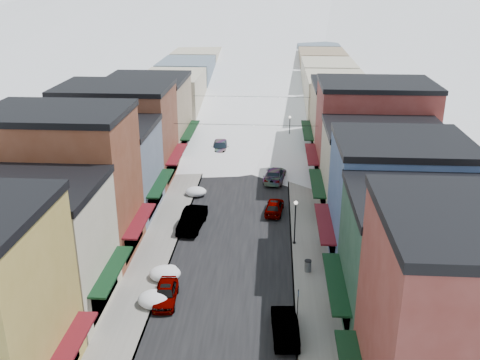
# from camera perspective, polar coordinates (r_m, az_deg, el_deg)

# --- Properties ---
(road) EXTENTS (10.00, 160.00, 0.01)m
(road) POSITION_cam_1_polar(r_m,az_deg,el_deg) (81.94, 1.34, 5.39)
(road) COLOR black
(road) RESTS_ON ground
(sidewalk_left) EXTENTS (3.20, 160.00, 0.15)m
(sidewalk_left) POSITION_cam_1_polar(r_m,az_deg,el_deg) (82.45, -3.27, 5.51)
(sidewalk_left) COLOR gray
(sidewalk_left) RESTS_ON ground
(sidewalk_right) EXTENTS (3.20, 160.00, 0.15)m
(sidewalk_right) POSITION_cam_1_polar(r_m,az_deg,el_deg) (81.92, 5.98, 5.33)
(sidewalk_right) COLOR gray
(sidewalk_right) RESTS_ON ground
(curb_left) EXTENTS (0.10, 160.00, 0.15)m
(curb_left) POSITION_cam_1_polar(r_m,az_deg,el_deg) (82.27, -2.19, 5.50)
(curb_left) COLOR slate
(curb_left) RESTS_ON ground
(curb_right) EXTENTS (0.10, 160.00, 0.15)m
(curb_right) POSITION_cam_1_polar(r_m,az_deg,el_deg) (81.87, 4.89, 5.36)
(curb_right) COLOR slate
(curb_right) RESTS_ON ground
(bldg_l_cream) EXTENTS (11.30, 8.20, 9.50)m
(bldg_l_cream) POSITION_cam_1_polar(r_m,az_deg,el_deg) (39.45, -21.54, -6.75)
(bldg_l_cream) COLOR beige
(bldg_l_cream) RESTS_ON ground
(bldg_l_brick_near) EXTENTS (12.30, 8.20, 12.50)m
(bldg_l_brick_near) POSITION_cam_1_polar(r_m,az_deg,el_deg) (45.69, -18.31, -0.44)
(bldg_l_brick_near) COLOR brown
(bldg_l_brick_near) RESTS_ON ground
(bldg_l_grayblue) EXTENTS (11.30, 9.20, 9.00)m
(bldg_l_grayblue) POSITION_cam_1_polar(r_m,az_deg,el_deg) (53.57, -14.37, 1.13)
(bldg_l_grayblue) COLOR slate
(bldg_l_grayblue) RESTS_ON ground
(bldg_l_brick_far) EXTENTS (13.30, 9.20, 11.00)m
(bldg_l_brick_far) POSITION_cam_1_polar(r_m,az_deg,el_deg) (61.73, -12.87, 4.88)
(bldg_l_brick_far) COLOR brown
(bldg_l_brick_far) RESTS_ON ground
(bldg_l_tan) EXTENTS (11.30, 11.20, 10.00)m
(bldg_l_tan) POSITION_cam_1_polar(r_m,az_deg,el_deg) (70.92, -9.85, 6.77)
(bldg_l_tan) COLOR #967F62
(bldg_l_tan) RESTS_ON ground
(bldg_r_green) EXTENTS (11.30, 9.20, 9.50)m
(bldg_r_green) POSITION_cam_1_polar(r_m,az_deg,el_deg) (36.76, 19.12, -8.52)
(bldg_r_green) COLOR #204432
(bldg_r_green) RESTS_ON ground
(bldg_r_blue) EXTENTS (11.30, 9.20, 10.50)m
(bldg_r_blue) POSITION_cam_1_polar(r_m,az_deg,el_deg) (44.38, 16.38, -2.25)
(bldg_r_blue) COLOR #3C5688
(bldg_r_blue) RESTS_ON ground
(bldg_r_cream) EXTENTS (12.30, 9.20, 9.00)m
(bldg_r_cream) POSITION_cam_1_polar(r_m,az_deg,el_deg) (52.94, 14.88, 0.85)
(bldg_r_cream) COLOR #B1AA8F
(bldg_r_cream) RESTS_ON ground
(bldg_r_brick_far) EXTENTS (13.30, 9.20, 11.50)m
(bldg_r_brick_far) POSITION_cam_1_polar(r_m,az_deg,el_deg) (61.08, 13.97, 4.86)
(bldg_r_brick_far) COLOR maroon
(bldg_r_brick_far) RESTS_ON ground
(bldg_r_tan) EXTENTS (11.30, 11.20, 9.50)m
(bldg_r_tan) POSITION_cam_1_polar(r_m,az_deg,el_deg) (70.71, 11.78, 6.38)
(bldg_r_tan) COLOR #958161
(bldg_r_tan) RESTS_ON ground
(distant_blocks) EXTENTS (34.00, 55.00, 8.00)m
(distant_blocks) POSITION_cam_1_polar(r_m,az_deg,el_deg) (103.47, 1.93, 10.97)
(distant_blocks) COLOR gray
(distant_blocks) RESTS_ON ground
(overhead_cables) EXTENTS (16.40, 15.04, 0.04)m
(overhead_cables) POSITION_cam_1_polar(r_m,az_deg,el_deg) (68.29, 0.92, 7.56)
(overhead_cables) COLOR black
(overhead_cables) RESTS_ON ground
(car_silver_sedan) EXTENTS (1.86, 4.11, 1.37)m
(car_silver_sedan) POSITION_cam_1_polar(r_m,az_deg,el_deg) (39.77, -7.93, -11.89)
(car_silver_sedan) COLOR #979B9F
(car_silver_sedan) RESTS_ON ground
(car_dark_hatch) EXTENTS (2.34, 5.39, 1.72)m
(car_dark_hatch) POSITION_cam_1_polar(r_m,az_deg,el_deg) (50.08, -5.12, -4.21)
(car_dark_hatch) COLOR black
(car_dark_hatch) RESTS_ON ground
(car_silver_wagon) EXTENTS (2.67, 5.92, 1.68)m
(car_silver_wagon) POSITION_cam_1_polar(r_m,az_deg,el_deg) (70.56, -2.12, 3.47)
(car_silver_wagon) COLOR #94979C
(car_silver_wagon) RESTS_ON ground
(car_green_sedan) EXTENTS (1.92, 4.70, 1.51)m
(car_green_sedan) POSITION_cam_1_polar(r_m,az_deg,el_deg) (36.25, 4.81, -15.26)
(car_green_sedan) COLOR black
(car_green_sedan) RESTS_ON ground
(car_gray_suv) EXTENTS (2.11, 4.32, 1.42)m
(car_gray_suv) POSITION_cam_1_polar(r_m,az_deg,el_deg) (53.07, 3.69, -2.83)
(car_gray_suv) COLOR gray
(car_gray_suv) RESTS_ON ground
(car_black_sedan) EXTENTS (2.88, 5.57, 1.54)m
(car_black_sedan) POSITION_cam_1_polar(r_m,az_deg,el_deg) (61.23, 3.74, 0.57)
(car_black_sedan) COLOR black
(car_black_sedan) RESTS_ON ground
(car_lane_silver) EXTENTS (1.92, 4.55, 1.53)m
(car_lane_silver) POSITION_cam_1_polar(r_m,az_deg,el_deg) (74.73, -0.32, 4.44)
(car_lane_silver) COLOR #A8ABB1
(car_lane_silver) RESTS_ON ground
(car_lane_white) EXTENTS (2.24, 4.82, 1.34)m
(car_lane_white) POSITION_cam_1_polar(r_m,az_deg,el_deg) (88.15, 1.93, 6.96)
(car_lane_white) COLOR white
(car_lane_white) RESTS_ON ground
(parking_sign) EXTENTS (0.06, 0.28, 2.07)m
(parking_sign) POSITION_cam_1_polar(r_m,az_deg,el_deg) (37.67, 6.20, -12.64)
(parking_sign) COLOR black
(parking_sign) RESTS_ON sidewalk_right
(trash_can) EXTENTS (0.56, 0.56, 0.95)m
(trash_can) POSITION_cam_1_polar(r_m,az_deg,el_deg) (43.18, 7.25, -9.05)
(trash_can) COLOR slate
(trash_can) RESTS_ON sidewalk_right
(streetlamp_near) EXTENTS (0.34, 0.34, 4.03)m
(streetlamp_near) POSITION_cam_1_polar(r_m,az_deg,el_deg) (46.33, 5.92, -3.92)
(streetlamp_near) COLOR black
(streetlamp_near) RESTS_ON sidewalk_right
(streetlamp_far) EXTENTS (0.34, 0.34, 4.04)m
(streetlamp_far) POSITION_cam_1_polar(r_m,az_deg,el_deg) (73.86, 5.32, 5.71)
(streetlamp_far) COLOR black
(streetlamp_far) RESTS_ON sidewalk_right
(snow_pile_near) EXTENTS (2.52, 2.75, 1.07)m
(snow_pile_near) POSITION_cam_1_polar(r_m,az_deg,el_deg) (39.62, -8.97, -12.39)
(snow_pile_near) COLOR white
(snow_pile_near) RESTS_ON ground
(snow_pile_mid) EXTENTS (2.45, 2.71, 1.04)m
(snow_pile_mid) POSITION_cam_1_polar(r_m,az_deg,el_deg) (42.54, -7.96, -9.81)
(snow_pile_mid) COLOR white
(snow_pile_mid) RESTS_ON ground
(snow_pile_far) EXTENTS (2.26, 2.59, 0.96)m
(snow_pile_far) POSITION_cam_1_polar(r_m,az_deg,el_deg) (57.40, -4.69, -1.23)
(snow_pile_far) COLOR white
(snow_pile_far) RESTS_ON ground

